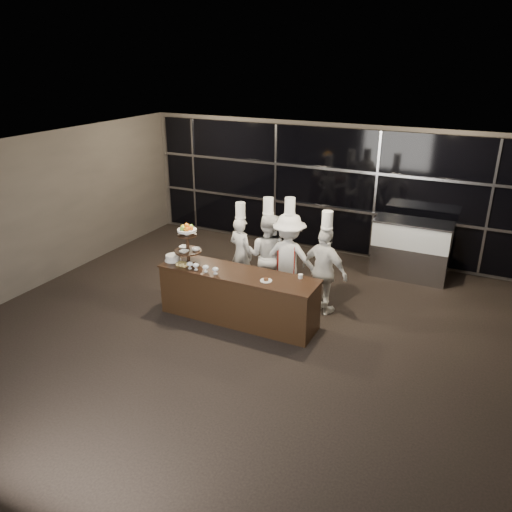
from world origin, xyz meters
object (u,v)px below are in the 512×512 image
at_px(chef_c, 289,258).
at_px(layer_cake, 173,258).
at_px(buffet_counter, 238,296).
at_px(display_stand, 187,241).
at_px(chef_a, 241,252).
at_px(chef_d, 324,270).
at_px(display_case, 411,246).
at_px(chef_b, 268,255).

bearing_deg(chef_c, layer_cake, -147.15).
height_order(buffet_counter, display_stand, display_stand).
xyz_separation_m(layer_cake, chef_a, (0.74, 1.24, -0.20)).
xyz_separation_m(display_stand, chef_d, (2.24, 0.93, -0.51)).
bearing_deg(display_stand, layer_cake, -170.68).
relative_size(buffet_counter, display_stand, 3.81).
xyz_separation_m(display_stand, chef_c, (1.48, 1.10, -0.47)).
distance_m(layer_cake, display_case, 4.91).
distance_m(layer_cake, chef_d, 2.73).
bearing_deg(display_case, display_stand, -136.20).
height_order(display_stand, chef_d, chef_d).
distance_m(display_case, chef_c, 2.83).
xyz_separation_m(layer_cake, chef_d, (2.55, 0.98, -0.14)).
xyz_separation_m(layer_cake, chef_c, (1.79, 1.15, -0.10)).
distance_m(chef_a, chef_c, 1.06).
height_order(display_stand, display_case, display_stand).
xyz_separation_m(buffet_counter, chef_c, (0.48, 1.10, 0.41)).
xyz_separation_m(buffet_counter, layer_cake, (-1.30, -0.05, 0.51)).
bearing_deg(chef_c, chef_a, 175.23).
bearing_deg(display_stand, display_case, 43.80).
bearing_deg(buffet_counter, display_stand, -179.99).
xyz_separation_m(display_stand, chef_b, (1.05, 1.13, -0.49)).
xyz_separation_m(buffet_counter, display_stand, (-1.00, -0.00, 0.87)).
relative_size(layer_cake, chef_d, 0.16).
relative_size(display_case, chef_b, 0.79).
distance_m(display_stand, layer_cake, 0.48).
height_order(buffet_counter, chef_b, chef_b).
xyz_separation_m(chef_b, chef_d, (1.20, -0.20, -0.02)).
relative_size(chef_a, chef_d, 0.92).
bearing_deg(display_case, buffet_counter, -126.20).
bearing_deg(chef_d, chef_a, 171.83).
distance_m(display_stand, chef_b, 1.61).
height_order(display_case, chef_d, chef_d).
bearing_deg(chef_d, display_case, 64.10).
relative_size(chef_b, chef_d, 1.02).
height_order(chef_a, chef_d, chef_d).
bearing_deg(buffet_counter, chef_c, 66.43).
xyz_separation_m(buffet_counter, chef_d, (1.24, 0.93, 0.37)).
bearing_deg(buffet_counter, layer_cake, -177.80).
relative_size(layer_cake, chef_b, 0.15).
bearing_deg(chef_d, display_stand, -157.48).
height_order(buffet_counter, chef_d, chef_d).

